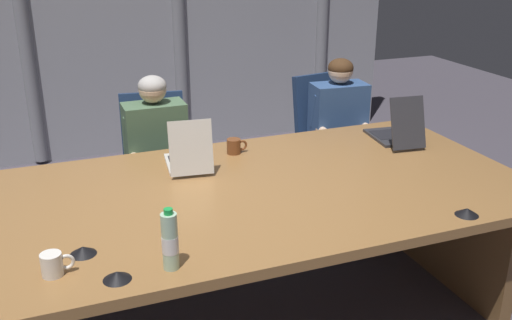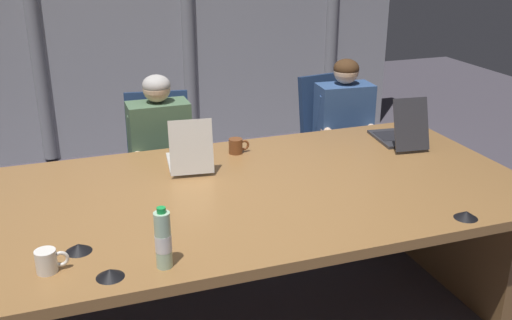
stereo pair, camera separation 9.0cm
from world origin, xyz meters
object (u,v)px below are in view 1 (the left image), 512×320
(coffee_mug_near, at_px, (234,146))
(coffee_mug_far, at_px, (53,264))
(conference_mic_middle, at_px, (117,276))
(office_chair_center, at_px, (330,157))
(office_chair_left_mid, at_px, (157,183))
(conference_mic_right_side, at_px, (467,212))
(laptop_center, at_px, (395,132))
(person_center, at_px, (343,128))
(water_bottle_primary, at_px, (170,241))
(laptop_left_mid, at_px, (188,158))
(person_left_mid, at_px, (159,152))
(conference_mic_left_side, at_px, (83,250))

(coffee_mug_near, distance_m, coffee_mug_far, 1.48)
(conference_mic_middle, bearing_deg, office_chair_center, 43.44)
(office_chair_left_mid, xyz_separation_m, conference_mic_right_side, (1.10, -1.78, 0.40))
(laptop_center, relative_size, office_chair_center, 0.46)
(person_center, bearing_deg, water_bottle_primary, -41.47)
(office_chair_left_mid, xyz_separation_m, conference_mic_middle, (-0.50, -1.74, 0.40))
(laptop_left_mid, bearing_deg, person_left_mid, 11.47)
(water_bottle_primary, bearing_deg, laptop_left_mid, 71.34)
(office_chair_left_mid, bearing_deg, coffee_mug_near, 39.59)
(laptop_left_mid, distance_m, office_chair_center, 1.56)
(office_chair_center, height_order, conference_mic_middle, office_chair_center)
(person_center, height_order, conference_mic_left_side, person_center)
(coffee_mug_far, distance_m, conference_mic_left_side, 0.17)
(coffee_mug_far, height_order, conference_mic_middle, coffee_mug_far)
(laptop_left_mid, height_order, office_chair_center, laptop_left_mid)
(person_left_mid, bearing_deg, office_chair_left_mid, 178.46)
(person_center, xyz_separation_m, coffee_mug_far, (-2.07, -1.46, 0.14))
(conference_mic_middle, bearing_deg, laptop_left_mid, 61.36)
(office_chair_left_mid, bearing_deg, laptop_left_mid, 12.60)
(office_chair_left_mid, bearing_deg, office_chair_center, 99.33)
(laptop_center, relative_size, office_chair_left_mid, 0.48)
(laptop_center, height_order, person_center, person_center)
(office_chair_center, height_order, coffee_mug_far, office_chair_center)
(person_left_mid, height_order, coffee_mug_near, person_left_mid)
(office_chair_left_mid, relative_size, conference_mic_middle, 8.64)
(office_chair_left_mid, relative_size, conference_mic_left_side, 8.64)
(laptop_left_mid, xyz_separation_m, coffee_mug_near, (0.32, 0.13, -0.01))
(office_chair_left_mid, height_order, person_left_mid, person_left_mid)
(person_center, relative_size, conference_mic_left_side, 10.32)
(office_chair_left_mid, bearing_deg, conference_mic_right_side, 41.00)
(laptop_center, height_order, person_left_mid, person_left_mid)
(conference_mic_left_side, xyz_separation_m, conference_mic_right_side, (1.70, -0.27, 0.00))
(office_chair_left_mid, relative_size, conference_mic_right_side, 8.64)
(office_chair_center, distance_m, person_center, 0.32)
(person_center, height_order, coffee_mug_far, person_center)
(laptop_center, bearing_deg, conference_mic_middle, 123.68)
(conference_mic_left_side, bearing_deg, water_bottle_primary, -36.67)
(laptop_left_mid, height_order, conference_mic_right_side, laptop_left_mid)
(person_left_mid, relative_size, conference_mic_right_side, 10.22)
(person_left_mid, bearing_deg, water_bottle_primary, -10.56)
(office_chair_left_mid, relative_size, coffee_mug_far, 7.49)
(office_chair_left_mid, height_order, conference_mic_left_side, office_chair_left_mid)
(office_chair_left_mid, xyz_separation_m, person_center, (1.34, -0.16, 0.29))
(conference_mic_left_side, relative_size, conference_mic_middle, 1.00)
(water_bottle_primary, height_order, coffee_mug_near, water_bottle_primary)
(office_chair_center, relative_size, coffee_mug_near, 7.72)
(coffee_mug_near, xyz_separation_m, coffee_mug_far, (-1.08, -1.01, 0.00))
(laptop_left_mid, bearing_deg, coffee_mug_far, 145.74)
(conference_mic_left_side, bearing_deg, person_center, 34.54)
(coffee_mug_near, bearing_deg, water_bottle_primary, -120.08)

